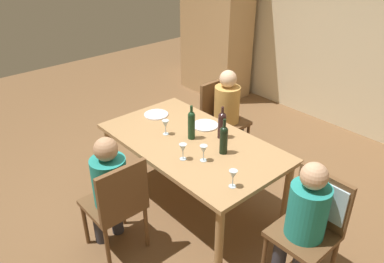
% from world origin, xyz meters
% --- Properties ---
extents(ground_plane, '(10.00, 10.00, 0.00)m').
position_xyz_m(ground_plane, '(0.00, 0.00, 0.00)').
color(ground_plane, brown).
extents(rear_room_partition, '(6.40, 0.12, 2.70)m').
position_xyz_m(rear_room_partition, '(0.00, 2.71, 1.35)').
color(rear_room_partition, beige).
rests_on(rear_room_partition, ground_plane).
extents(armoire_cabinet, '(1.18, 0.62, 2.18)m').
position_xyz_m(armoire_cabinet, '(-1.99, 2.26, 1.10)').
color(armoire_cabinet, tan).
rests_on(armoire_cabinet, ground_plane).
extents(dining_table, '(1.77, 1.01, 0.73)m').
position_xyz_m(dining_table, '(0.00, 0.00, 0.65)').
color(dining_table, '#A87F51').
rests_on(dining_table, ground_plane).
extents(chair_right_end, '(0.44, 0.46, 0.92)m').
position_xyz_m(chair_right_end, '(1.27, 0.12, 0.59)').
color(chair_right_end, brown).
rests_on(chair_right_end, ground_plane).
extents(chair_near, '(0.44, 0.44, 0.92)m').
position_xyz_m(chair_near, '(0.09, -0.89, 0.53)').
color(chair_near, brown).
rests_on(chair_near, ground_plane).
extents(chair_far_left, '(0.44, 0.44, 0.92)m').
position_xyz_m(chair_far_left, '(-0.49, 0.89, 0.53)').
color(chair_far_left, brown).
rests_on(chair_far_left, ground_plane).
extents(person_woman_host, '(0.29, 0.34, 1.10)m').
position_xyz_m(person_woman_host, '(1.27, -0.03, 0.64)').
color(person_woman_host, '#33333D').
rests_on(person_woman_host, ground_plane).
extents(person_man_bearded, '(0.33, 0.29, 1.09)m').
position_xyz_m(person_man_bearded, '(-0.03, -0.89, 0.64)').
color(person_man_bearded, '#33333D').
rests_on(person_man_bearded, ground_plane).
extents(person_man_guest, '(0.34, 0.29, 1.10)m').
position_xyz_m(person_man_guest, '(-0.37, 0.89, 0.64)').
color(person_man_guest, '#33333D').
rests_on(person_man_guest, ground_plane).
extents(wine_bottle_tall_green, '(0.08, 0.08, 0.32)m').
position_xyz_m(wine_bottle_tall_green, '(0.13, 0.26, 0.87)').
color(wine_bottle_tall_green, black).
rests_on(wine_bottle_tall_green, dining_table).
extents(wine_bottle_dark_red, '(0.07, 0.07, 0.34)m').
position_xyz_m(wine_bottle_dark_red, '(-0.04, 0.03, 0.88)').
color(wine_bottle_dark_red, '#19381E').
rests_on(wine_bottle_dark_red, dining_table).
extents(wine_bottle_short_olive, '(0.07, 0.07, 0.34)m').
position_xyz_m(wine_bottle_short_olive, '(0.34, 0.07, 0.87)').
color(wine_bottle_short_olive, black).
rests_on(wine_bottle_short_olive, dining_table).
extents(wine_glass_near_left, '(0.07, 0.07, 0.15)m').
position_xyz_m(wine_glass_near_left, '(-0.26, -0.10, 0.83)').
color(wine_glass_near_left, silver).
rests_on(wine_glass_near_left, dining_table).
extents(wine_glass_centre, '(0.07, 0.07, 0.15)m').
position_xyz_m(wine_glass_centre, '(0.18, -0.26, 0.83)').
color(wine_glass_centre, silver).
rests_on(wine_glass_centre, dining_table).
extents(wine_glass_near_right, '(0.07, 0.07, 0.15)m').
position_xyz_m(wine_glass_near_right, '(0.73, -0.23, 0.83)').
color(wine_glass_near_right, silver).
rests_on(wine_glass_near_right, dining_table).
extents(wine_glass_far, '(0.07, 0.07, 0.15)m').
position_xyz_m(wine_glass_far, '(0.32, -0.15, 0.83)').
color(wine_glass_far, silver).
rests_on(wine_glass_far, dining_table).
extents(dinner_plate_host, '(0.26, 0.26, 0.01)m').
position_xyz_m(dinner_plate_host, '(-0.14, 0.30, 0.74)').
color(dinner_plate_host, white).
rests_on(dinner_plate_host, dining_table).
extents(dinner_plate_guest_left, '(0.26, 0.26, 0.01)m').
position_xyz_m(dinner_plate_guest_left, '(-0.66, 0.07, 0.74)').
color(dinner_plate_guest_left, white).
rests_on(dinner_plate_guest_left, dining_table).
extents(handbag, '(0.13, 0.29, 0.22)m').
position_xyz_m(handbag, '(-0.05, 0.89, 0.11)').
color(handbag, brown).
rests_on(handbag, ground_plane).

